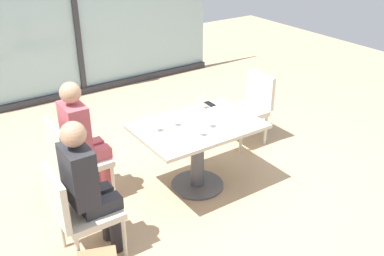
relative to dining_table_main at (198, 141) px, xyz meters
name	(u,v)px	position (x,y,z in m)	size (l,w,h in m)	color
ground_plane	(197,185)	(0.00, 0.00, -0.54)	(12.00, 12.00, 0.00)	tan
window_wall_backdrop	(75,17)	(0.00, 3.20, 0.67)	(4.69, 0.10, 2.70)	#98B7BC
dining_table_main	(198,141)	(0.00, 0.00, 0.00)	(1.24, 0.85, 0.73)	#BCB29E
chair_side_end	(77,209)	(-1.41, -0.32, -0.04)	(0.50, 0.46, 0.87)	beige
chair_far_left	(74,157)	(-1.13, 0.48, -0.04)	(0.50, 0.46, 0.87)	beige
chair_far_right	(250,104)	(1.13, 0.48, -0.04)	(0.50, 0.46, 0.87)	beige
person_side_end	(87,183)	(-1.30, -0.32, 0.16)	(0.39, 0.34, 1.26)	#28282D
person_far_left	(82,135)	(-1.02, 0.48, 0.16)	(0.39, 0.34, 1.26)	#B24C56
wine_glass_0	(200,123)	(-0.12, -0.21, 0.32)	(0.07, 0.07, 0.18)	silver
wine_glass_1	(174,114)	(-0.21, 0.11, 0.32)	(0.07, 0.07, 0.18)	silver
wine_glass_2	(156,119)	(-0.42, 0.10, 0.32)	(0.07, 0.07, 0.18)	silver
wine_glass_3	(203,97)	(0.27, 0.30, 0.32)	(0.07, 0.07, 0.18)	silver
wine_glass_4	(209,115)	(0.06, -0.11, 0.32)	(0.07, 0.07, 0.18)	silver
coffee_cup	(149,120)	(-0.39, 0.28, 0.24)	(0.08, 0.08, 0.09)	white
cell_phone_on_table	(210,104)	(0.40, 0.34, 0.20)	(0.07, 0.14, 0.01)	black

